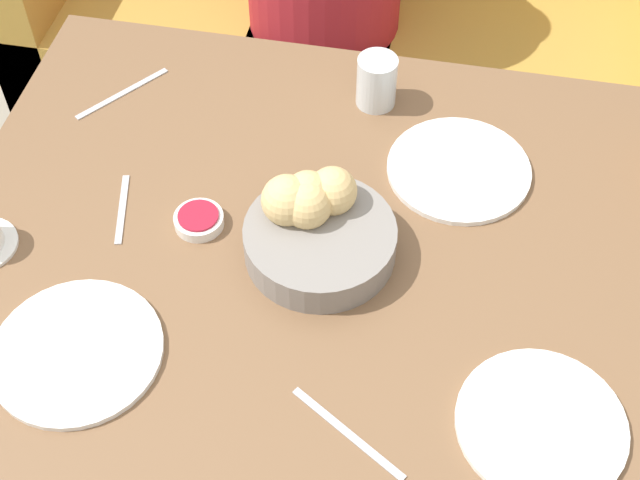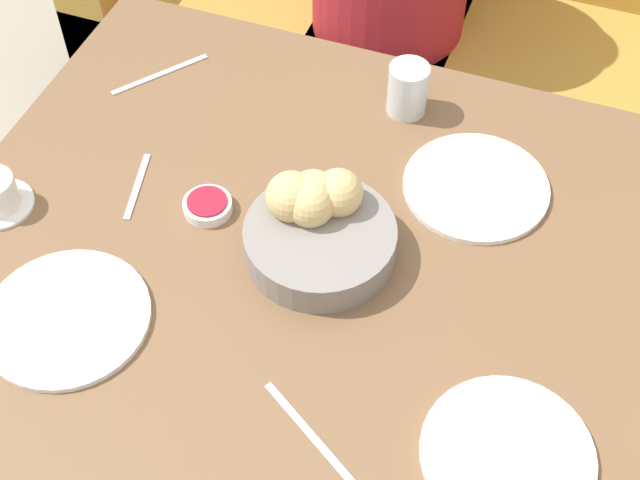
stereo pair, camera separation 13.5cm
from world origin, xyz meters
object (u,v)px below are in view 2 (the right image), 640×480
object	(u,v)px
plate_near_left	(67,318)
spoon_coffee	(137,186)
plate_near_right	(507,454)
bread_basket	(317,224)
jam_bowl_berry	(208,206)
knife_silver	(311,434)
fork_silver	(160,74)
seated_person	(388,8)
water_tumbler	(408,89)
couch	(422,29)
plate_far_center	(476,187)

from	to	relation	value
plate_near_left	spoon_coffee	distance (m)	0.27
plate_near_right	spoon_coffee	size ratio (longest dim) A/B	1.61
bread_basket	jam_bowl_berry	size ratio (longest dim) A/B	2.96
bread_basket	jam_bowl_berry	world-z (taller)	bread_basket
knife_silver	fork_silver	bearing A→B (deg)	131.53
bread_basket	plate_near_right	distance (m)	0.44
seated_person	knife_silver	distance (m)	1.34
plate_near_left	water_tumbler	distance (m)	0.69
fork_silver	knife_silver	bearing A→B (deg)	-48.47
couch	bread_basket	distance (m)	1.23
plate_near_right	water_tumbler	bearing A→B (deg)	118.19
fork_silver	couch	bearing A→B (deg)	70.89
plate_near_left	fork_silver	xyz separation A→B (m)	(-0.12, 0.53, -0.00)
plate_far_center	water_tumbler	world-z (taller)	water_tumbler
plate_near_left	couch	bearing A→B (deg)	82.62
jam_bowl_berry	fork_silver	xyz separation A→B (m)	(-0.22, 0.27, -0.01)
bread_basket	water_tumbler	distance (m)	0.34
jam_bowl_berry	water_tumbler	bearing A→B (deg)	55.47
plate_near_left	fork_silver	world-z (taller)	plate_near_left
couch	plate_far_center	bearing A→B (deg)	-71.05
fork_silver	knife_silver	size ratio (longest dim) A/B	0.94
bread_basket	plate_near_left	bearing A→B (deg)	-138.46
knife_silver	plate_far_center	bearing A→B (deg)	78.94
bread_basket	spoon_coffee	bearing A→B (deg)	178.27
couch	plate_near_left	bearing A→B (deg)	-97.38
couch	water_tumbler	distance (m)	0.94
seated_person	plate_near_right	bearing A→B (deg)	-66.52
seated_person	fork_silver	xyz separation A→B (m)	(-0.24, -0.70, 0.28)
plate_near_right	plate_far_center	distance (m)	0.47
bread_basket	water_tumbler	bearing A→B (deg)	82.91
water_tumbler	knife_silver	bearing A→B (deg)	-84.46
fork_silver	seated_person	bearing A→B (deg)	71.24
bread_basket	plate_near_left	world-z (taller)	bread_basket
bread_basket	plate_far_center	world-z (taller)	bread_basket
bread_basket	jam_bowl_berry	distance (m)	0.19
jam_bowl_berry	plate_near_right	bearing A→B (deg)	-24.78
plate_far_center	jam_bowl_berry	distance (m)	0.44
bread_basket	fork_silver	bearing A→B (deg)	146.40
seated_person	plate_near_left	distance (m)	1.27
seated_person	plate_far_center	size ratio (longest dim) A/B	4.80
seated_person	jam_bowl_berry	distance (m)	1.01
bread_basket	plate_far_center	size ratio (longest dim) A/B	0.97
plate_far_center	spoon_coffee	size ratio (longest dim) A/B	1.67
knife_silver	plate_near_left	bearing A→B (deg)	172.98
couch	bread_basket	world-z (taller)	couch
jam_bowl_berry	spoon_coffee	xyz separation A→B (m)	(-0.13, 0.01, -0.01)
water_tumbler	spoon_coffee	size ratio (longest dim) A/B	0.66
seated_person	knife_silver	xyz separation A→B (m)	(0.28, -1.28, 0.28)
couch	bread_basket	xyz separation A→B (m)	(0.11, -1.12, 0.49)
fork_silver	spoon_coffee	distance (m)	0.28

